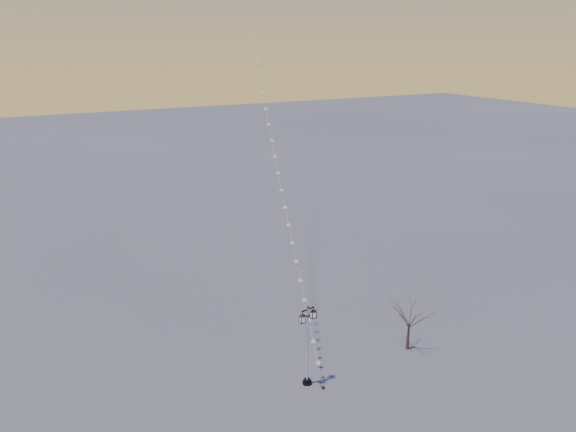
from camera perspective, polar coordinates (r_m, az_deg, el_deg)
ground at (r=36.53m, az=2.05°, el=-17.10°), size 300.00×300.00×0.00m
street_lamp at (r=35.32m, az=2.01°, el=-12.67°), size 1.35×0.68×5.40m
bare_tree at (r=40.08m, az=12.28°, el=-9.98°), size 2.17×2.17×3.61m
kite_train at (r=49.09m, az=-3.04°, el=16.94°), size 10.12×38.65×40.73m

